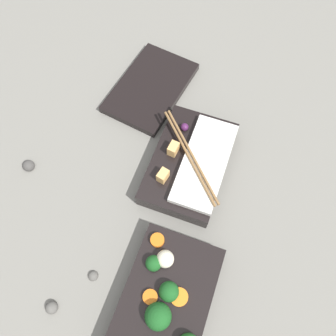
% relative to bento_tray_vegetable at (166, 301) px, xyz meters
% --- Properties ---
extents(ground_plane, '(3.00, 3.00, 0.00)m').
position_rel_bento_tray_vegetable_xyz_m(ground_plane, '(0.13, 0.01, -0.02)').
color(ground_plane, slate).
extents(bento_tray_vegetable, '(0.21, 0.14, 0.07)m').
position_rel_bento_tray_vegetable_xyz_m(bento_tray_vegetable, '(0.00, 0.00, 0.00)').
color(bento_tray_vegetable, black).
rests_on(bento_tray_vegetable, ground_plane).
extents(bento_tray_rice, '(0.21, 0.16, 0.06)m').
position_rel_bento_tray_vegetable_xyz_m(bento_tray_rice, '(0.25, 0.04, -0.00)').
color(bento_tray_rice, black).
rests_on(bento_tray_rice, ground_plane).
extents(bento_lid, '(0.23, 0.17, 0.02)m').
position_rel_bento_tray_vegetable_xyz_m(bento_lid, '(0.40, 0.18, -0.02)').
color(bento_lid, black).
rests_on(bento_lid, ground_plane).
extents(pebble_1, '(0.02, 0.02, 0.02)m').
position_rel_bento_tray_vegetable_xyz_m(pebble_1, '(-0.07, 0.17, -0.02)').
color(pebble_1, '#595651').
rests_on(pebble_1, ground_plane).
extents(pebble_2, '(0.02, 0.02, 0.02)m').
position_rel_bento_tray_vegetable_xyz_m(pebble_2, '(-0.00, 0.13, -0.02)').
color(pebble_2, '#595651').
rests_on(pebble_2, ground_plane).
extents(pebble_3, '(0.02, 0.02, 0.02)m').
position_rel_bento_tray_vegetable_xyz_m(pebble_3, '(0.14, 0.34, -0.02)').
color(pebble_3, '#474442').
rests_on(pebble_3, ground_plane).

